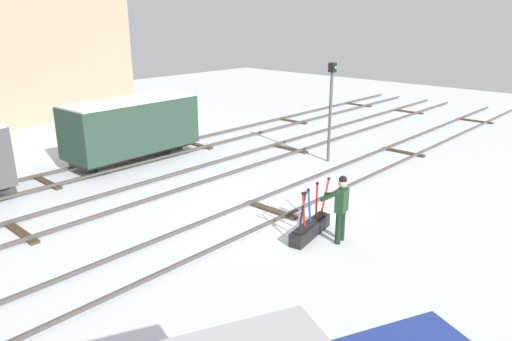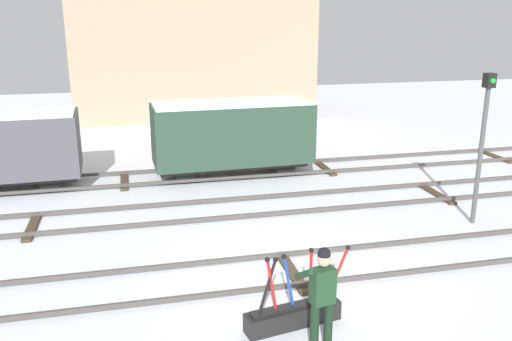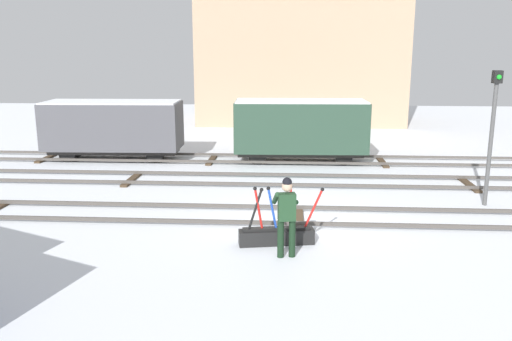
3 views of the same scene
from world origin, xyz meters
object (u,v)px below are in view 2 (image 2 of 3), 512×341
at_px(freight_car_near_switch, 232,134).
at_px(switch_lever_frame, 293,313).
at_px(signal_post, 483,134).
at_px(rail_worker, 322,292).

bearing_deg(freight_car_near_switch, switch_lever_frame, -96.34).
bearing_deg(signal_post, switch_lever_frame, -149.41).
bearing_deg(rail_worker, freight_car_near_switch, 77.04).
height_order(rail_worker, freight_car_near_switch, freight_car_near_switch).
distance_m(rail_worker, freight_car_near_switch, 10.23).
bearing_deg(freight_car_near_switch, rail_worker, -94.72).
distance_m(signal_post, freight_car_near_switch, 8.02).
relative_size(rail_worker, signal_post, 0.46).
xyz_separation_m(switch_lever_frame, freight_car_near_switch, (0.72, 9.46, 1.20)).
bearing_deg(rail_worker, switch_lever_frame, 96.89).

